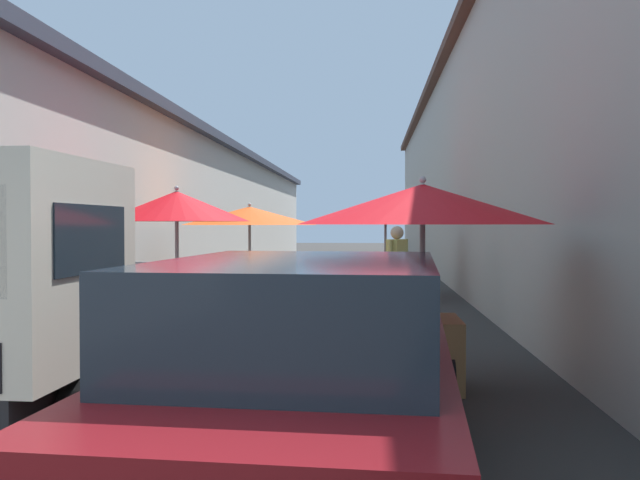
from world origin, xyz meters
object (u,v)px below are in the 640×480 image
Objects in this scene: plastic_stool at (229,293)px; fruit_stall_far_left at (423,225)px; vendor_by_crates at (397,267)px; fruit_stall_near_right at (387,229)px; hatchback_car at (304,377)px; delivery_truck at (22,304)px; fruit_stall_mid_lane at (179,222)px; fruit_stall_far_right at (248,225)px.

fruit_stall_far_left is at bearing -152.41° from plastic_stool.
fruit_stall_far_left is 1.55× the size of vendor_by_crates.
hatchback_car is (-11.75, 0.76, -0.80)m from fruit_stall_near_right.
plastic_stool is (8.02, 0.06, -0.71)m from delivery_truck.
delivery_truck is at bearing -178.74° from fruit_stall_mid_lane.
fruit_stall_mid_lane reaches higher than vendor_by_crates.
fruit_stall_far_right is (-1.56, 2.93, 0.09)m from fruit_stall_near_right.
plastic_stool is (1.59, 3.17, -0.61)m from vendor_by_crates.
fruit_stall_far_right is at bearing -0.75° from delivery_truck.
delivery_truck is 3.07× the size of vendor_by_crates.
fruit_stall_near_right is 11.16m from delivery_truck.
vendor_by_crates is at bearing -132.42° from fruit_stall_far_right.
fruit_stall_near_right is 5.05× the size of plastic_stool.
delivery_truck is at bearing 179.25° from fruit_stall_far_right.
fruit_stall_near_right is at bearing -27.77° from fruit_stall_mid_lane.
fruit_stall_near_right is at bearing -15.86° from delivery_truck.
hatchback_car is 0.81× the size of delivery_truck.
fruit_stall_far_left is 4.69m from vendor_by_crates.
vendor_by_crates reaches higher than plastic_stool.
fruit_stall_mid_lane reaches higher than delivery_truck.
plastic_stool is at bearing 63.32° from vendor_by_crates.
fruit_stall_mid_lane is at bearing 179.16° from plastic_stool.
fruit_stall_far_left is at bearing -179.02° from fruit_stall_near_right.
fruit_stall_far_left is 7.99m from fruit_stall_far_right.
hatchback_car is at bearing -157.51° from fruit_stall_mid_lane.
fruit_stall_far_right is 10.46m from hatchback_car.
fruit_stall_far_left is 3.10m from hatchback_car.
fruit_stall_far_right is at bearing 22.67° from fruit_stall_far_left.
fruit_stall_far_right is 0.70× the size of hatchback_car.
fruit_stall_mid_lane is 3.71m from vendor_by_crates.
fruit_stall_far_right is at bearing -8.73° from plastic_stool.
fruit_stall_near_right is (8.93, 0.15, -0.11)m from fruit_stall_far_left.
plastic_stool is at bearing 0.40° from delivery_truck.
fruit_stall_far_right is 1.74m from plastic_stool.
fruit_stall_far_left reaches higher than plastic_stool.
vendor_by_crates is at bearing 1.01° from fruit_stall_far_left.
delivery_truck reaches higher than hatchback_car.
hatchback_car is (-10.19, -2.16, -0.89)m from fruit_stall_far_right.
fruit_stall_far_right is 4.12m from vendor_by_crates.
hatchback_car is 7.50m from vendor_by_crates.
fruit_stall_near_right is at bearing -48.93° from plastic_stool.
fruit_stall_far_left is at bearing -178.99° from vendor_by_crates.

